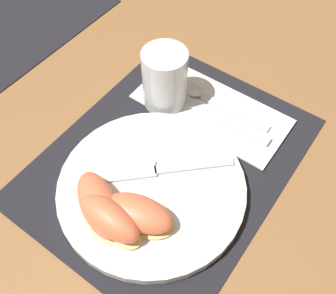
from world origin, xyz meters
The scene contains 11 objects.
ground_plane centered at (0.00, 0.00, 0.00)m, with size 3.00×3.00×0.00m, color olive.
placemat centered at (0.00, 0.00, 0.00)m, with size 0.43×0.34×0.00m.
plate centered at (-0.06, -0.01, 0.01)m, with size 0.27×0.27×0.02m.
juice_glass centered at (0.09, 0.07, 0.05)m, with size 0.07×0.07×0.10m.
napkin centered at (0.12, 0.00, 0.01)m, with size 0.12×0.26×0.00m.
knife centered at (0.11, -0.01, 0.01)m, with size 0.02×0.22×0.01m.
spoon centered at (0.13, 0.03, 0.01)m, with size 0.03×0.19×0.01m.
fork centered at (-0.03, -0.01, 0.02)m, with size 0.15×0.15×0.00m.
citrus_wedge_0 centered at (-0.13, 0.02, 0.04)m, with size 0.10×0.13×0.04m.
citrus_wedge_1 centered at (-0.14, -0.01, 0.04)m, with size 0.05×0.10×0.04m.
citrus_wedge_2 centered at (-0.11, -0.03, 0.04)m, with size 0.07×0.11×0.04m.
Camera 1 is at (-0.28, -0.20, 0.51)m, focal length 42.00 mm.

